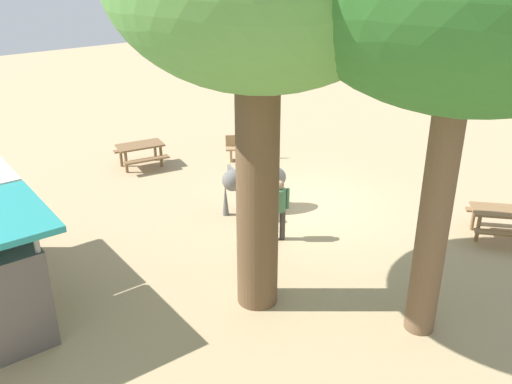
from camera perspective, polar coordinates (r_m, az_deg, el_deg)
The scene contains 6 objects.
ground_plane at distance 15.90m, azimuth 5.13°, elevation -1.78°, with size 60.00×60.00×0.00m, color tan.
elephant at distance 15.46m, azimuth -0.02°, elevation 0.99°, with size 1.38×1.92×1.32m.
person_handler at distance 13.87m, azimuth 2.41°, elevation -1.41°, with size 0.32×0.47×1.62m.
wooden_bench at distance 19.32m, azimuth -1.04°, elevation 4.64°, with size 1.09×1.39×0.88m.
picnic_table_near at distance 15.42m, azimuth 23.87°, elevation -2.34°, with size 2.11×2.11×0.78m.
picnic_table_far at distance 19.10m, azimuth -11.75°, elevation 4.25°, with size 1.69×1.71×0.78m.
Camera 1 is at (-10.54, 9.68, 6.93)m, focal length 39.04 mm.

